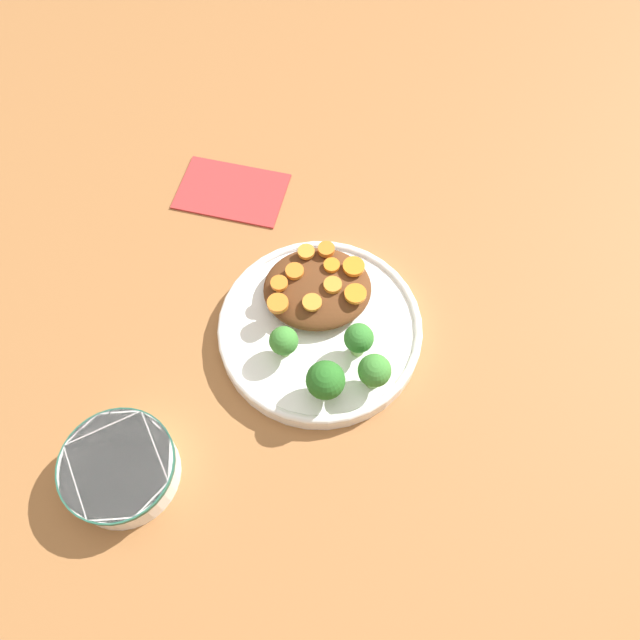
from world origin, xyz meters
TOP-DOWN VIEW (x-y plane):
  - ground_plane at (0.00, 0.00)m, footprint 4.00×4.00m
  - plate at (0.00, 0.00)m, footprint 0.23×0.23m
  - dip_bowl at (-0.21, -0.15)m, footprint 0.12×0.12m
  - stew_mound at (0.00, 0.04)m, footprint 0.12×0.11m
  - broccoli_floret_0 at (-0.00, -0.08)m, footprint 0.04×0.04m
  - broccoli_floret_1 at (-0.04, -0.03)m, footprint 0.03×0.03m
  - broccoli_floret_2 at (0.04, -0.03)m, footprint 0.03×0.03m
  - broccoli_floret_3 at (0.05, -0.07)m, footprint 0.04×0.04m
  - carrot_slice_0 at (0.02, 0.06)m, footprint 0.02×0.02m
  - carrot_slice_1 at (-0.05, 0.01)m, footprint 0.02×0.02m
  - carrot_slice_2 at (0.04, 0.02)m, footprint 0.03×0.03m
  - carrot_slice_3 at (0.04, 0.06)m, footprint 0.03×0.03m
  - carrot_slice_4 at (-0.03, 0.06)m, footprint 0.02×0.02m
  - carrot_slice_5 at (-0.01, 0.01)m, footprint 0.02×0.02m
  - carrot_slice_6 at (-0.01, 0.08)m, footprint 0.02×0.02m
  - carrot_slice_7 at (0.02, 0.03)m, footprint 0.02×0.02m
  - carrot_slice_8 at (-0.04, 0.04)m, footprint 0.02×0.02m
  - carrot_slice_9 at (0.01, 0.08)m, footprint 0.02×0.02m
  - napkin at (-0.10, 0.22)m, footprint 0.16×0.13m

SIDE VIEW (x-z plane):
  - ground_plane at x=0.00m, z-range 0.00..0.00m
  - napkin at x=-0.10m, z-range 0.00..0.01m
  - plate at x=0.00m, z-range 0.00..0.03m
  - dip_bowl at x=-0.21m, z-range 0.00..0.05m
  - stew_mound at x=0.00m, z-range 0.02..0.05m
  - broccoli_floret_1 at x=-0.04m, z-range 0.02..0.07m
  - broccoli_floret_3 at x=0.05m, z-range 0.02..0.07m
  - broccoli_floret_2 at x=0.04m, z-range 0.03..0.07m
  - carrot_slice_5 at x=-0.01m, z-range 0.05..0.05m
  - broccoli_floret_0 at x=0.00m, z-range 0.02..0.08m
  - carrot_slice_0 at x=0.02m, z-range 0.05..0.05m
  - carrot_slice_2 at x=0.04m, z-range 0.05..0.05m
  - carrot_slice_6 at x=-0.01m, z-range 0.05..0.05m
  - carrot_slice_8 at x=-0.04m, z-range 0.05..0.05m
  - carrot_slice_3 at x=0.04m, z-range 0.05..0.05m
  - carrot_slice_4 at x=-0.03m, z-range 0.05..0.05m
  - carrot_slice_7 at x=0.02m, z-range 0.05..0.05m
  - carrot_slice_9 at x=0.01m, z-range 0.05..0.06m
  - carrot_slice_1 at x=-0.05m, z-range 0.05..0.06m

